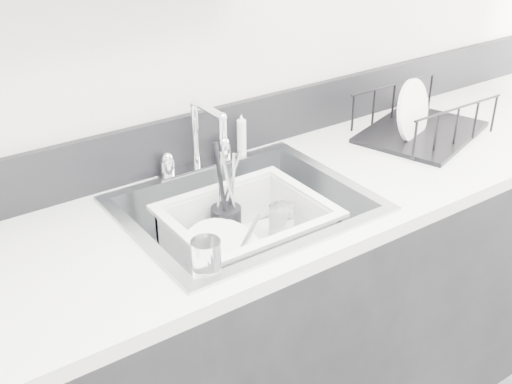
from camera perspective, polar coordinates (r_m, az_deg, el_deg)
counter_run at (r=1.98m, az=-0.85°, el=-12.82°), size 3.20×0.62×0.92m
backsplash at (r=1.90m, az=-6.04°, el=4.60°), size 3.20×0.02×0.16m
sink at (r=1.76m, az=-0.94°, el=-3.68°), size 0.64×0.52×0.20m
faucet at (r=1.87m, az=-5.21°, el=3.52°), size 0.26×0.18×0.23m
side_sprayer at (r=1.95m, az=-1.29°, el=5.02°), size 0.03×0.03×0.14m
wash_tub at (r=1.74m, az=-0.79°, el=-3.84°), size 0.47×0.40×0.16m
plate_stack at (r=1.72m, az=-2.75°, el=-5.95°), size 0.26×0.25×0.10m
utensil_cup at (r=1.81m, az=-2.68°, el=-2.67°), size 0.09×0.09×0.29m
ladle at (r=1.76m, az=-2.17°, el=-4.34°), size 0.28×0.28×0.08m
tumbler_in_tub at (r=1.82m, az=2.29°, el=-2.78°), size 0.07×0.07×0.11m
tumbler_counter at (r=1.41m, az=-4.44°, el=-5.95°), size 0.07×0.07×0.09m
dish_rack at (r=2.18m, az=14.65°, el=6.76°), size 0.49×0.43×0.15m
bowl_small at (r=1.76m, az=2.14°, el=-5.47°), size 0.14×0.14×0.04m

